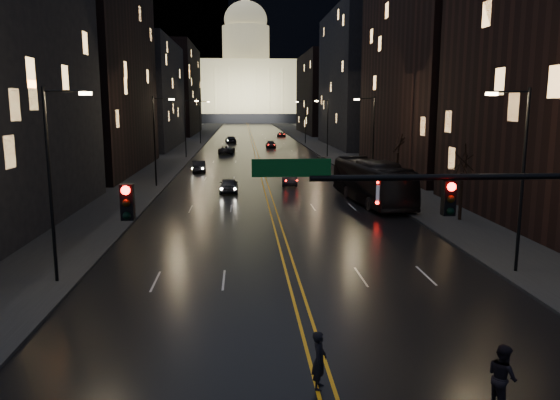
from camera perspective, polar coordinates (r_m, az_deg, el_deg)
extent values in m
plane|color=black|center=(17.20, 4.62, -18.65)|extent=(900.00, 900.00, 0.00)
cube|color=black|center=(145.17, -3.06, 6.73)|extent=(20.00, 320.00, 0.02)
cube|color=black|center=(145.61, -8.62, 6.67)|extent=(8.00, 320.00, 0.16)
cube|color=black|center=(146.07, 2.48, 6.78)|extent=(8.00, 320.00, 0.16)
cube|color=orange|center=(145.17, -3.06, 6.73)|extent=(0.62, 320.00, 0.01)
cube|color=black|center=(71.63, -19.66, 14.04)|extent=(12.00, 30.00, 28.00)
cube|color=black|center=(108.55, -14.11, 10.62)|extent=(12.00, 34.00, 20.00)
cube|color=black|center=(156.08, -11.05, 11.19)|extent=(12.00, 40.00, 24.00)
cube|color=black|center=(69.83, 16.49, 18.46)|extent=(12.00, 30.00, 38.00)
cube|color=black|center=(109.54, 8.54, 12.37)|extent=(12.00, 34.00, 26.00)
cube|color=black|center=(156.69, 4.68, 10.97)|extent=(12.00, 40.00, 22.00)
cube|color=black|center=(401.22, 2.24, 18.11)|extent=(520.00, 60.00, 130.00)
cube|color=black|center=(265.00, -3.51, 8.62)|extent=(90.00, 50.00, 4.00)
cube|color=#FFE893|center=(265.04, -3.54, 11.65)|extent=(80.00, 36.00, 24.00)
cylinder|color=#D6C48A|center=(266.38, -3.59, 15.95)|extent=(22.00, 22.00, 16.00)
ellipsoid|color=#D6C48A|center=(267.75, -3.61, 18.29)|extent=(20.00, 20.00, 17.00)
cylinder|color=#FFE893|center=(269.11, -3.63, 20.08)|extent=(4.00, 4.00, 6.00)
cylinder|color=black|center=(16.98, 23.63, 2.26)|extent=(12.00, 0.18, 0.18)
cube|color=black|center=(15.47, -15.65, -0.19)|extent=(0.35, 0.30, 1.00)
cube|color=black|center=(16.24, 17.21, 0.20)|extent=(0.35, 0.30, 1.00)
sphere|color=#FF0705|center=(15.24, -15.84, 0.98)|extent=(0.24, 0.24, 0.24)
sphere|color=#FF0705|center=(16.02, 17.50, 1.32)|extent=(0.24, 0.24, 0.24)
cube|color=#053F14|center=(15.08, 1.20, 3.38)|extent=(2.20, 0.06, 0.50)
cylinder|color=black|center=(28.52, 24.00, 1.59)|extent=(0.16, 0.16, 9.00)
cylinder|color=black|center=(27.86, 22.97, 10.37)|extent=(1.80, 0.10, 0.10)
cube|color=#FFD599|center=(27.47, 21.25, 10.29)|extent=(0.50, 0.25, 0.15)
cylinder|color=black|center=(26.64, -22.88, 1.14)|extent=(0.16, 0.16, 9.00)
cylinder|color=black|center=(26.10, -21.62, 10.54)|extent=(1.80, 0.10, 0.10)
cube|color=#FFD599|center=(25.85, -19.68, 10.45)|extent=(0.50, 0.25, 0.15)
cylinder|color=black|center=(56.64, 9.72, 6.06)|extent=(0.16, 0.16, 9.00)
cylinder|color=black|center=(56.31, 8.95, 10.44)|extent=(1.80, 0.10, 0.10)
cube|color=#FFD599|center=(56.12, 8.04, 10.37)|extent=(0.50, 0.25, 0.15)
cylinder|color=black|center=(55.72, -12.96, 5.89)|extent=(0.16, 0.16, 9.00)
cylinder|color=black|center=(55.46, -12.21, 10.35)|extent=(1.80, 0.10, 0.10)
cube|color=#FFD599|center=(55.34, -11.26, 10.28)|extent=(0.50, 0.25, 0.15)
cylinder|color=black|center=(86.04, 5.00, 7.46)|extent=(0.16, 0.16, 9.00)
cylinder|color=black|center=(85.83, 4.44, 10.34)|extent=(1.80, 0.10, 0.10)
cube|color=#FFD599|center=(85.70, 3.83, 10.28)|extent=(0.50, 0.25, 0.15)
cylinder|color=black|center=(85.44, -9.86, 7.34)|extent=(0.16, 0.16, 9.00)
cylinder|color=black|center=(85.27, -9.34, 10.24)|extent=(1.80, 0.10, 0.10)
cube|color=#FFD599|center=(85.19, -8.72, 10.19)|extent=(0.50, 0.25, 0.15)
cylinder|color=black|center=(115.75, 2.68, 8.13)|extent=(0.16, 0.16, 9.00)
cylinder|color=black|center=(115.59, 2.25, 10.26)|extent=(1.80, 0.10, 0.10)
cube|color=#FFD599|center=(115.50, 1.79, 10.21)|extent=(0.50, 0.25, 0.15)
cylinder|color=black|center=(115.30, -8.36, 8.03)|extent=(0.16, 0.16, 9.00)
cylinder|color=black|center=(115.18, -7.96, 10.17)|extent=(1.80, 0.10, 0.10)
cube|color=#FFD599|center=(115.12, -7.50, 10.14)|extent=(0.50, 0.25, 0.15)
cylinder|color=black|center=(40.51, 18.36, 0.26)|extent=(0.24, 0.24, 3.50)
cylinder|color=black|center=(55.48, 12.14, 3.05)|extent=(0.24, 0.24, 3.50)
imported|color=black|center=(46.54, 9.56, 1.90)|extent=(4.41, 13.16, 3.59)
imported|color=black|center=(51.45, -5.38, 1.55)|extent=(1.75, 4.29, 1.46)
imported|color=black|center=(67.61, -8.48, 3.51)|extent=(1.95, 4.58, 1.47)
imported|color=black|center=(92.34, -5.58, 5.26)|extent=(2.88, 5.30, 1.41)
imported|color=black|center=(117.77, -5.16, 6.30)|extent=(2.66, 5.29, 1.47)
imported|color=black|center=(56.28, 1.01, 2.32)|extent=(1.86, 4.53, 1.46)
imported|color=black|center=(74.36, 4.45, 4.09)|extent=(2.00, 3.92, 1.28)
imported|color=black|center=(103.82, -0.97, 5.81)|extent=(1.92, 4.64, 1.34)
imported|color=black|center=(140.24, 0.15, 6.88)|extent=(2.60, 4.68, 1.24)
imported|color=black|center=(16.58, 4.13, -16.36)|extent=(0.59, 0.74, 1.76)
imported|color=black|center=(16.71, 22.21, -16.72)|extent=(0.66, 0.98, 1.86)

